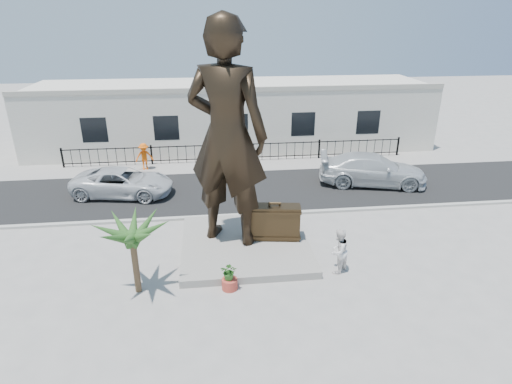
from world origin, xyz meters
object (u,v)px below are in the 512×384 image
(suitcase, at_px, (274,222))
(tourist, at_px, (339,251))
(statue, at_px, (227,136))
(car_white, at_px, (123,182))

(suitcase, height_order, tourist, suitcase)
(statue, xyz_separation_m, car_white, (-5.34, 5.92, -3.98))
(statue, relative_size, tourist, 4.98)
(car_white, bearing_deg, statue, -127.84)
(suitcase, distance_m, tourist, 3.11)
(statue, height_order, tourist, statue)
(statue, bearing_deg, car_white, -22.93)
(suitcase, bearing_deg, car_white, 147.52)
(car_white, bearing_deg, suitcase, -120.54)
(suitcase, bearing_deg, tourist, -40.28)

